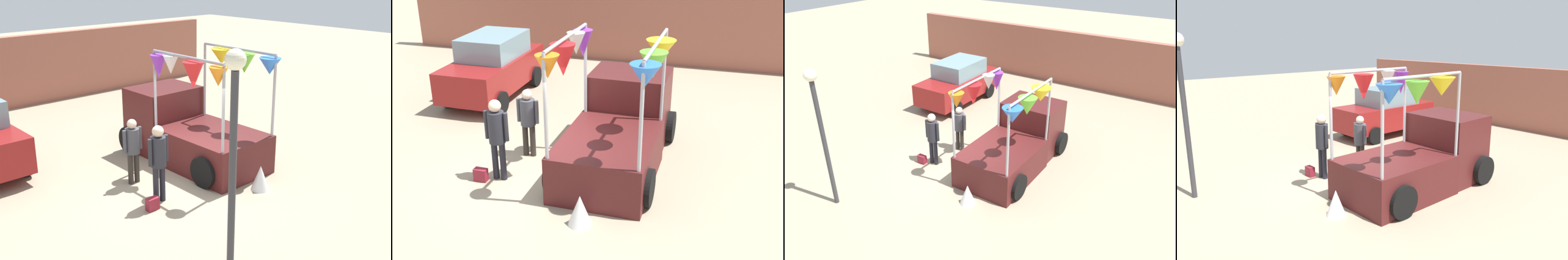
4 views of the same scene
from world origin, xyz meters
TOP-DOWN VIEW (x-y plane):
  - ground_plane at (0.00, 0.00)m, footprint 60.00×60.00m
  - vendor_truck at (1.48, 1.29)m, footprint 2.39×4.14m
  - parked_car at (-3.19, 4.36)m, footprint 1.88×4.00m
  - person_customer at (-0.73, -0.31)m, footprint 0.53×0.34m
  - person_vendor at (-0.57, 0.90)m, footprint 0.53×0.34m
  - handbag at (-1.08, -0.51)m, footprint 0.28×0.16m
  - street_lamp at (-1.70, -3.42)m, footprint 0.32×0.32m
  - brick_boundary_wall at (0.00, 9.31)m, footprint 18.00×0.36m
  - folded_kite_bundle_white at (1.40, -1.41)m, footprint 0.54×0.54m

SIDE VIEW (x-z plane):
  - ground_plane at x=0.00m, z-range 0.00..0.00m
  - handbag at x=-1.08m, z-range 0.00..0.28m
  - folded_kite_bundle_white at x=1.40m, z-range 0.00..0.60m
  - vendor_truck at x=1.48m, z-range -0.63..2.42m
  - parked_car at x=-3.19m, z-range 0.00..1.88m
  - person_vendor at x=-0.57m, z-range 0.16..1.78m
  - person_customer at x=-0.73m, z-range 0.20..1.99m
  - brick_boundary_wall at x=0.00m, z-range 0.00..2.60m
  - street_lamp at x=-1.70m, z-range 0.60..4.52m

